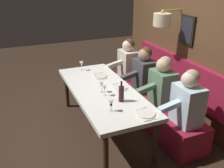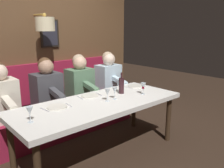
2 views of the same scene
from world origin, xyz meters
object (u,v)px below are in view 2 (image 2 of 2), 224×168
diner_middle (47,87)px  diner_nearest (108,76)px  dining_table (100,107)px  wine_glass_3 (115,91)px  diner_far (1,95)px  wine_glass_2 (107,92)px  diner_near (80,81)px  wine_glass_0 (30,111)px  wine_bottle (121,85)px  wine_glass_1 (143,86)px

diner_middle → diner_nearest: bearing=-90.0°
dining_table → wine_glass_3: bearing=-102.8°
diner_far → wine_glass_2: diner_far is taller
diner_near → diner_far: 1.21m
wine_glass_0 → diner_nearest: bearing=-62.8°
dining_table → wine_glass_0: bearing=93.8°
diner_far → wine_glass_0: size_ratio=4.82×
diner_middle → wine_glass_3: 1.05m
diner_nearest → wine_glass_0: bearing=117.2°
diner_near → wine_bottle: (-0.79, -0.17, 0.04)m
diner_nearest → wine_glass_3: diner_nearest is taller
diner_nearest → wine_glass_0: 2.06m
dining_table → diner_near: (0.88, -0.30, 0.14)m
diner_nearest → diner_far: bearing=90.0°
diner_far → wine_bottle: diner_far is taller
wine_glass_0 → wine_bottle: size_ratio=0.55×
diner_near → wine_bottle: 0.81m
diner_far → wine_glass_1: size_ratio=4.82×
diner_nearest → wine_glass_2: bearing=138.7°
diner_far → wine_glass_1: 1.88m
diner_middle → diner_far: (0.00, 0.64, 0.00)m
diner_far → wine_glass_1: bearing=-122.7°
wine_glass_0 → wine_glass_3: (0.01, -1.14, 0.00)m
dining_table → wine_glass_0: 0.95m
wine_glass_0 → wine_glass_2: same height
diner_near → wine_glass_0: bearing=127.6°
diner_near → wine_glass_0: 1.55m
diner_nearest → diner_far: size_ratio=1.00×
diner_nearest → diner_far: (0.00, 1.82, 0.00)m
wine_glass_0 → wine_glass_2: 1.02m
diner_middle → wine_glass_0: 1.15m
wine_glass_0 → wine_glass_1: (-0.08, -1.60, -0.00)m
wine_glass_3 → wine_glass_0: bearing=90.6°
wine_glass_0 → diner_middle: bearing=-34.6°
dining_table → diner_near: 0.94m
wine_glass_0 → wine_bottle: bearing=-83.5°
wine_glass_2 → wine_glass_3: 0.13m
diner_far → wine_glass_3: (-0.93, -1.13, 0.04)m
diner_middle → wine_glass_1: size_ratio=4.82×
wine_glass_1 → wine_glass_3: same height
wine_bottle → wine_glass_0: bearing=96.5°
diner_near → wine_glass_1: 1.09m
diner_near → wine_glass_2: diner_near is taller
diner_far → wine_bottle: (-0.79, -1.39, 0.04)m
diner_middle → wine_glass_0: bearing=145.4°
diner_nearest → wine_glass_3: size_ratio=4.82×
diner_near → wine_glass_2: size_ratio=4.82×
dining_table → wine_glass_2: (-0.05, -0.09, 0.18)m
wine_glass_0 → wine_glass_2: bearing=-89.3°
diner_middle → wine_glass_2: 1.00m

